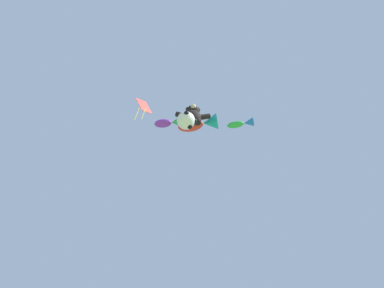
{
  "coord_description": "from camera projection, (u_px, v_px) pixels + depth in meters",
  "views": [
    {
      "loc": [
        0.01,
        -2.95,
        1.15
      ],
      "look_at": [
        0.41,
        3.1,
        11.77
      ],
      "focal_mm": 24.0,
      "sensor_mm": 36.0,
      "label": 1
    }
  ],
  "objects": [
    {
      "name": "teddy_bear_kite",
      "position": [
        193.0,
        115.0,
        14.39
      ],
      "size": [
        1.99,
        0.88,
        2.02
      ],
      "color": "black"
    },
    {
      "name": "soccer_ball_kite",
      "position": [
        186.0,
        121.0,
        13.19
      ],
      "size": [
        1.04,
        1.03,
        0.96
      ],
      "color": "white"
    },
    {
      "name": "fish_kite_emerald",
      "position": [
        242.0,
        124.0,
        14.66
      ],
      "size": [
        1.55,
        0.8,
        0.49
      ],
      "color": "green"
    },
    {
      "name": "fish_kite_crimson",
      "position": [
        200.0,
        124.0,
        15.18
      ],
      "size": [
        2.5,
        1.41,
        0.96
      ],
      "color": "red"
    },
    {
      "name": "fish_kite_violet",
      "position": [
        170.0,
        123.0,
        15.49
      ],
      "size": [
        1.7,
        0.87,
        0.67
      ],
      "color": "purple"
    },
    {
      "name": "diamond_kite",
      "position": [
        144.0,
        107.0,
        16.72
      ],
      "size": [
        1.08,
        1.07,
        2.97
      ],
      "color": "red"
    }
  ]
}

